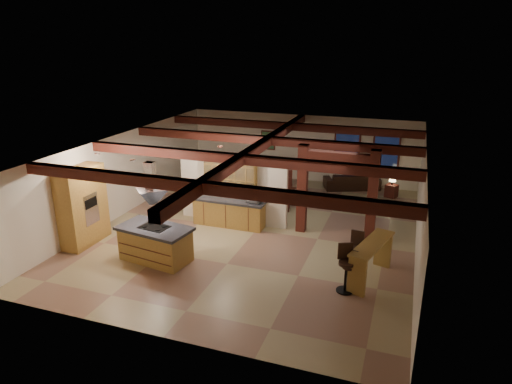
# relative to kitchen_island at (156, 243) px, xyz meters

# --- Properties ---
(ground) EXTENTS (12.00, 12.00, 0.00)m
(ground) POSITION_rel_kitchen_island_xyz_m (2.01, 2.91, -0.52)
(ground) COLOR tan
(ground) RESTS_ON ground
(room_walls) EXTENTS (12.00, 12.00, 12.00)m
(room_walls) POSITION_rel_kitchen_island_xyz_m (2.01, 2.91, 1.26)
(room_walls) COLOR silver
(room_walls) RESTS_ON ground
(ceiling_beams) EXTENTS (10.00, 12.00, 0.28)m
(ceiling_beams) POSITION_rel_kitchen_island_xyz_m (2.01, 2.91, 2.24)
(ceiling_beams) COLOR #3D150F
(ceiling_beams) RESTS_ON room_walls
(timber_posts) EXTENTS (2.50, 0.30, 2.90)m
(timber_posts) POSITION_rel_kitchen_island_xyz_m (4.51, 3.41, 1.25)
(timber_posts) COLOR #3D150F
(timber_posts) RESTS_ON ground
(partition_wall) EXTENTS (3.80, 0.18, 2.20)m
(partition_wall) POSITION_rel_kitchen_island_xyz_m (1.01, 3.41, 0.58)
(partition_wall) COLOR silver
(partition_wall) RESTS_ON ground
(pantry_cabinet) EXTENTS (0.67, 1.60, 2.40)m
(pantry_cabinet) POSITION_rel_kitchen_island_xyz_m (-2.66, 0.31, 0.68)
(pantry_cabinet) COLOR #AE8538
(pantry_cabinet) RESTS_ON ground
(back_counter) EXTENTS (2.50, 0.66, 0.94)m
(back_counter) POSITION_rel_kitchen_island_xyz_m (1.01, 3.02, -0.04)
(back_counter) COLOR #AE8538
(back_counter) RESTS_ON ground
(upper_display_cabinet) EXTENTS (1.80, 0.36, 0.95)m
(upper_display_cabinet) POSITION_rel_kitchen_island_xyz_m (1.01, 3.22, 1.33)
(upper_display_cabinet) COLOR #AE8538
(upper_display_cabinet) RESTS_ON partition_wall
(range_hood) EXTENTS (1.10, 1.10, 1.40)m
(range_hood) POSITION_rel_kitchen_island_xyz_m (0.00, -0.00, 1.27)
(range_hood) COLOR silver
(range_hood) RESTS_ON room_walls
(back_windows) EXTENTS (2.70, 0.07, 1.70)m
(back_windows) POSITION_rel_kitchen_island_xyz_m (4.81, 8.84, 0.98)
(back_windows) COLOR #3D150F
(back_windows) RESTS_ON room_walls
(framed_art) EXTENTS (0.65, 0.05, 0.85)m
(framed_art) POSITION_rel_kitchen_island_xyz_m (0.51, 8.84, 1.18)
(framed_art) COLOR #3D150F
(framed_art) RESTS_ON room_walls
(recessed_cans) EXTENTS (3.16, 2.46, 0.03)m
(recessed_cans) POSITION_rel_kitchen_island_xyz_m (-0.52, 0.98, 2.35)
(recessed_cans) COLOR silver
(recessed_cans) RESTS_ON room_walls
(kitchen_island) EXTENTS (2.21, 1.39, 1.03)m
(kitchen_island) POSITION_rel_kitchen_island_xyz_m (0.00, 0.00, 0.00)
(kitchen_island) COLOR #AE8538
(kitchen_island) RESTS_ON ground
(dining_table) EXTENTS (2.23, 1.79, 0.69)m
(dining_table) POSITION_rel_kitchen_island_xyz_m (1.54, 5.55, -0.17)
(dining_table) COLOR #401910
(dining_table) RESTS_ON ground
(sofa) EXTENTS (2.45, 1.67, 0.67)m
(sofa) POSITION_rel_kitchen_island_xyz_m (4.36, 8.41, -0.18)
(sofa) COLOR black
(sofa) RESTS_ON ground
(microwave) EXTENTS (0.53, 0.42, 0.26)m
(microwave) POSITION_rel_kitchen_island_xyz_m (1.91, 3.02, 0.55)
(microwave) COLOR #B2B2B7
(microwave) RESTS_ON back_counter
(bar_counter) EXTENTS (1.02, 2.08, 1.06)m
(bar_counter) POSITION_rel_kitchen_island_xyz_m (5.89, 0.87, 0.20)
(bar_counter) COLOR #AE8538
(bar_counter) RESTS_ON ground
(side_table) EXTENTS (0.54, 0.54, 0.51)m
(side_table) POSITION_rel_kitchen_island_xyz_m (6.01, 7.82, -0.26)
(side_table) COLOR #3D150F
(side_table) RESTS_ON ground
(table_lamp) EXTENTS (0.27, 0.27, 0.32)m
(table_lamp) POSITION_rel_kitchen_island_xyz_m (6.01, 7.82, 0.22)
(table_lamp) COLOR black
(table_lamp) RESTS_ON side_table
(bar_stool_a) EXTENTS (0.47, 0.48, 1.25)m
(bar_stool_a) POSITION_rel_kitchen_island_xyz_m (5.35, 0.10, 0.12)
(bar_stool_a) COLOR black
(bar_stool_a) RESTS_ON ground
(bar_stool_b) EXTENTS (0.38, 0.40, 1.06)m
(bar_stool_b) POSITION_rel_kitchen_island_xyz_m (5.44, 0.16, 0.02)
(bar_stool_b) COLOR black
(bar_stool_b) RESTS_ON ground
(bar_stool_c) EXTENTS (0.42, 0.43, 1.20)m
(bar_stool_c) POSITION_rel_kitchen_island_xyz_m (5.46, 1.07, 0.09)
(bar_stool_c) COLOR black
(bar_stool_c) RESTS_ON ground
(dining_chairs) EXTENTS (2.17, 2.17, 1.20)m
(dining_chairs) POSITION_rel_kitchen_island_xyz_m (1.54, 5.55, 0.10)
(dining_chairs) COLOR #3D150F
(dining_chairs) RESTS_ON ground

